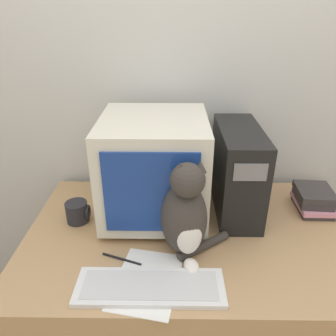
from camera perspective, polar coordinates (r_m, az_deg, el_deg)
The scene contains 10 objects.
wall_back at distance 1.64m, azimuth 4.73°, elevation 13.25°, with size 7.00×0.05×2.50m.
desk at distance 1.66m, azimuth 4.65°, elevation -21.71°, with size 1.42×0.85×0.78m.
crt_monitor at distance 1.39m, azimuth -2.40°, elevation 0.14°, with size 0.43×0.46×0.44m.
computer_tower at distance 1.47m, azimuth 11.93°, elevation -0.43°, with size 0.18×0.44×0.38m.
keyboard at distance 1.15m, azimuth -3.14°, elevation -19.98°, with size 0.49×0.16×0.02m.
cat at distance 1.20m, azimuth 3.01°, elevation -8.15°, with size 0.29×0.27×0.39m.
book_stack at distance 1.64m, azimuth 24.02°, elevation -5.03°, with size 0.17×0.20×0.10m.
pen at distance 1.27m, azimuth -8.06°, elevation -15.43°, with size 0.15×0.07×0.01m.
paper_sheet at distance 1.18m, azimuth -3.70°, elevation -19.02°, with size 0.26×0.33×0.00m.
mug at distance 1.48m, azimuth -15.46°, elevation -7.39°, with size 0.10×0.09×0.09m.
Camera 1 is at (-0.11, -0.68, 1.63)m, focal length 35.00 mm.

